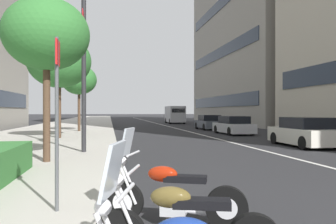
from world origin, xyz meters
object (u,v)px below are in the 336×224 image
at_px(parking_sign_by_curb, 57,107).
at_px(street_tree_near_plaza_corner, 59,61).
at_px(delivery_van_ahead, 175,114).
at_px(street_tree_by_lamp_post, 47,35).
at_px(car_far_down_avenue, 233,126).
at_px(street_lamp_with_banners, 92,23).
at_px(car_following_behind, 209,123).
at_px(motorcycle_mid_row, 171,196).
at_px(car_lead_in_lane, 304,133).
at_px(street_tree_mid_sidewalk, 79,80).

relative_size(parking_sign_by_curb, street_tree_near_plaza_corner, 0.45).
bearing_deg(street_tree_near_plaza_corner, delivery_van_ahead, -25.39).
xyz_separation_m(parking_sign_by_curb, street_tree_by_lamp_post, (5.40, 1.12, 2.33)).
xyz_separation_m(car_far_down_avenue, street_lamp_with_banners, (-10.37, 9.90, 4.54)).
distance_m(car_far_down_avenue, car_following_behind, 6.56).
height_order(car_far_down_avenue, car_following_behind, car_following_behind).
distance_m(motorcycle_mid_row, parking_sign_by_curb, 2.27).
relative_size(motorcycle_mid_row, car_following_behind, 0.51).
height_order(motorcycle_mid_row, car_lead_in_lane, motorcycle_mid_row).
height_order(delivery_van_ahead, street_tree_near_plaza_corner, street_tree_near_plaza_corner).
relative_size(parking_sign_by_curb, street_tree_by_lamp_post, 0.54).
xyz_separation_m(car_lead_in_lane, car_far_down_avenue, (8.83, 0.22, -0.04)).
bearing_deg(parking_sign_by_curb, car_far_down_avenue, -29.05).
relative_size(car_lead_in_lane, parking_sign_by_curb, 1.50).
relative_size(car_following_behind, street_tree_near_plaza_corner, 0.68).
relative_size(motorcycle_mid_row, street_tree_mid_sidewalk, 0.40).
bearing_deg(car_lead_in_lane, delivery_van_ahead, 1.56).
xyz_separation_m(parking_sign_by_curb, street_tree_near_plaza_corner, (14.92, 2.10, 2.91)).
bearing_deg(street_lamp_with_banners, car_far_down_avenue, -43.66).
bearing_deg(car_lead_in_lane, car_following_behind, 1.59).
bearing_deg(street_tree_by_lamp_post, car_lead_in_lane, -71.13).
height_order(car_far_down_avenue, street_tree_mid_sidewalk, street_tree_mid_sidewalk).
bearing_deg(street_tree_by_lamp_post, street_lamp_with_banners, -28.67).
distance_m(motorcycle_mid_row, delivery_van_ahead, 41.93).
relative_size(car_lead_in_lane, street_tree_by_lamp_post, 0.81).
height_order(street_lamp_with_banners, street_tree_by_lamp_post, street_lamp_with_banners).
distance_m(parking_sign_by_curb, street_tree_mid_sidewalk, 21.99).
xyz_separation_m(car_following_behind, parking_sign_by_curb, (-24.69, 10.17, 1.16)).
xyz_separation_m(delivery_van_ahead, street_tree_mid_sidewalk, (-18.76, 11.63, 2.93)).
distance_m(street_lamp_with_banners, street_tree_mid_sidewalk, 14.18).
distance_m(delivery_van_ahead, street_tree_near_plaza_corner, 28.58).
bearing_deg(motorcycle_mid_row, car_lead_in_lane, -109.90).
bearing_deg(parking_sign_by_curb, car_lead_in_lane, -47.91).
xyz_separation_m(car_lead_in_lane, car_following_behind, (15.39, 0.12, -0.04)).
relative_size(car_far_down_avenue, parking_sign_by_curb, 1.58).
xyz_separation_m(motorcycle_mid_row, street_tree_near_plaza_corner, (15.44, 3.84, 4.27)).
relative_size(car_far_down_avenue, car_following_behind, 1.04).
bearing_deg(car_following_behind, delivery_van_ahead, 0.38).
bearing_deg(parking_sign_by_curb, street_tree_mid_sidewalk, 4.08).
bearing_deg(car_following_behind, street_lamp_with_banners, 149.44).
height_order(delivery_van_ahead, street_lamp_with_banners, street_lamp_with_banners).
bearing_deg(delivery_van_ahead, parking_sign_by_curb, 167.08).
bearing_deg(street_tree_by_lamp_post, car_far_down_avenue, -41.31).
relative_size(car_following_behind, street_tree_by_lamp_post, 0.81).
bearing_deg(street_tree_near_plaza_corner, car_following_behind, -51.47).
bearing_deg(delivery_van_ahead, car_lead_in_lane, -178.57).
bearing_deg(street_tree_by_lamp_post, street_tree_mid_sidewalk, 1.53).
distance_m(parking_sign_by_curb, street_tree_near_plaza_corner, 15.34).
distance_m(motorcycle_mid_row, street_lamp_with_banners, 9.67).
bearing_deg(car_following_behind, street_tree_mid_sidewalk, 103.86).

